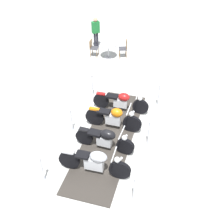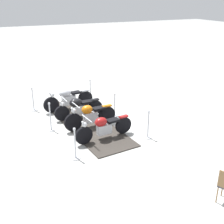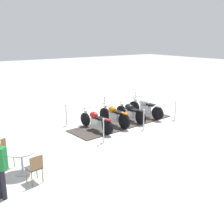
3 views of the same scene
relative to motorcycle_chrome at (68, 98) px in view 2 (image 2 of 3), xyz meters
The scene contains 12 objects.
ground_plane 1.74m from the motorcycle_chrome, 96.05° to the left, with size 80.00×80.00×0.00m, color silver.
display_platform 1.73m from the motorcycle_chrome, 96.05° to the left, with size 5.51×1.63×0.04m, color #38332D.
motorcycle_chrome is the anchor object (origin of this frame).
motorcycle_black 1.10m from the motorcycle_chrome, 94.99° to the left, with size 2.08×0.67×0.91m.
motorcycle_copper 2.20m from the motorcycle_chrome, 94.95° to the left, with size 2.12×0.71×1.02m.
motorcycle_maroon 3.31m from the motorcycle_chrome, 94.67° to the left, with size 2.23×0.74×0.93m.
stanchion_right_front 1.53m from the motorcycle_chrome, 22.21° to the right, with size 0.32×0.32×1.07m.
stanchion_left_rear 4.25m from the motorcycle_chrome, 114.49° to the left, with size 0.29×0.29×1.06m.
stanchion_right_rear 4.22m from the motorcycle_chrome, 75.82° to the left, with size 0.31×0.31×1.07m.
stanchion_left_mid 2.20m from the motorcycle_chrome, 135.74° to the left, with size 0.31×0.31×1.01m.
stanchion_left_front 1.61m from the motorcycle_chrome, 149.86° to the right, with size 0.29×0.29×1.03m.
stanchion_right_mid 2.14m from the motorcycle_chrome, 55.18° to the left, with size 0.30×0.30×1.13m.
Camera 2 is at (3.51, 9.99, 4.78)m, focal length 45.97 mm.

